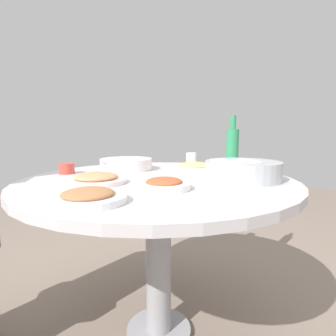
# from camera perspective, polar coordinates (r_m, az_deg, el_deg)

# --- Properties ---
(ground) EXTENTS (8.00, 8.00, 0.00)m
(ground) POSITION_cam_1_polar(r_m,az_deg,el_deg) (1.50, -1.97, -31.74)
(ground) COLOR #7E6D60
(round_dining_table) EXTENTS (1.18, 1.18, 0.75)m
(round_dining_table) POSITION_cam_1_polar(r_m,az_deg,el_deg) (1.20, -2.12, -7.39)
(round_dining_table) COLOR #99999E
(round_dining_table) RESTS_ON ground
(rice_bowl) EXTENTS (0.31, 0.31, 0.09)m
(rice_bowl) POSITION_cam_1_polar(r_m,az_deg,el_deg) (1.17, 15.60, -0.45)
(rice_bowl) COLOR #B2B5BA
(rice_bowl) RESTS_ON round_dining_table
(soup_bowl) EXTENTS (0.27, 0.29, 0.06)m
(soup_bowl) POSITION_cam_1_polar(r_m,az_deg,el_deg) (1.44, -9.04, 0.75)
(soup_bowl) COLOR white
(soup_bowl) RESTS_ON round_dining_table
(dish_stirfry) EXTENTS (0.19, 0.19, 0.04)m
(dish_stirfry) POSITION_cam_1_polar(r_m,az_deg,el_deg) (0.95, -0.83, -3.48)
(dish_stirfry) COLOR white
(dish_stirfry) RESTS_ON round_dining_table
(dish_shrimp) EXTENTS (0.24, 0.24, 0.04)m
(dish_shrimp) POSITION_cam_1_polar(r_m,az_deg,el_deg) (1.10, -15.07, -2.22)
(dish_shrimp) COLOR silver
(dish_shrimp) RESTS_ON round_dining_table
(dish_noodles) EXTENTS (0.23, 0.23, 0.04)m
(dish_noodles) POSITION_cam_1_polar(r_m,az_deg,el_deg) (1.44, 5.82, 0.33)
(dish_noodles) COLOR silver
(dish_noodles) RESTS_ON round_dining_table
(dish_tofu_braise) EXTENTS (0.22, 0.22, 0.04)m
(dish_tofu_braise) POSITION_cam_1_polar(r_m,az_deg,el_deg) (0.81, -16.65, -5.87)
(dish_tofu_braise) COLOR white
(dish_tofu_braise) RESTS_ON round_dining_table
(green_bottle) EXTENTS (0.07, 0.07, 0.29)m
(green_bottle) POSITION_cam_1_polar(r_m,az_deg,el_deg) (1.52, 13.54, 4.36)
(green_bottle) COLOR #2C8856
(green_bottle) RESTS_ON round_dining_table
(tea_cup_near) EXTENTS (0.07, 0.07, 0.05)m
(tea_cup_near) POSITION_cam_1_polar(r_m,az_deg,el_deg) (1.38, -20.77, -0.10)
(tea_cup_near) COLOR #C84438
(tea_cup_near) RESTS_ON round_dining_table
(tea_cup_far) EXTENTS (0.07, 0.07, 0.07)m
(tea_cup_far) POSITION_cam_1_polar(r_m,az_deg,el_deg) (1.68, 5.02, 2.07)
(tea_cup_far) COLOR white
(tea_cup_far) RESTS_ON round_dining_table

